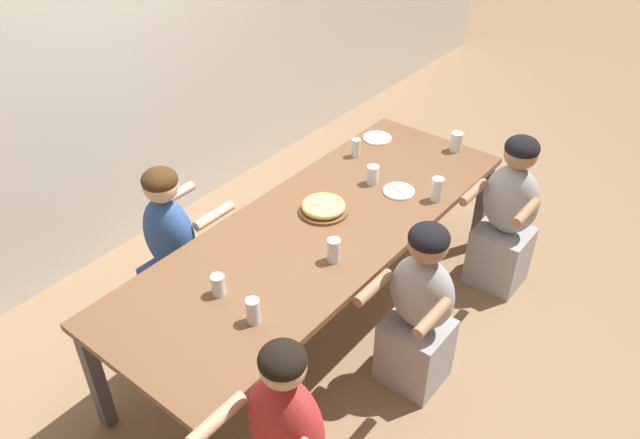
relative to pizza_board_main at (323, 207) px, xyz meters
The scene contains 16 objects.
ground_plane 0.79m from the pizza_board_main, 149.24° to the right, with size 18.00×18.00×0.00m, color #896B4C.
restaurant_back_panel 1.80m from the pizza_board_main, 94.58° to the left, with size 10.00×0.06×3.20m, color silver.
dining_table 0.18m from the pizza_board_main, 149.24° to the right, with size 2.73×0.96×0.74m.
pizza_board_main is the anchor object (origin of this frame).
empty_plate_a 0.98m from the pizza_board_main, 15.31° to the left, with size 0.20×0.20×0.02m.
empty_plate_b 0.51m from the pizza_board_main, 26.98° to the right, with size 0.20×0.20×0.02m.
drinking_glass_a 0.70m from the pizza_board_main, 19.92° to the left, with size 0.06×0.06×0.12m.
drinking_glass_b 0.96m from the pizza_board_main, 161.80° to the right, with size 0.07×0.07×0.13m.
drinking_glass_c 0.45m from the pizza_board_main, 134.84° to the right, with size 0.07×0.07×0.14m.
drinking_glass_d 0.44m from the pizza_board_main, ahead, with size 0.08×0.08×0.12m.
drinking_glass_e 0.88m from the pizza_board_main, behind, with size 0.07×0.07×0.11m.
drinking_glass_f 1.17m from the pizza_board_main, 12.60° to the right, with size 0.08×0.08×0.13m.
drinking_glass_g 0.70m from the pizza_board_main, 40.77° to the right, with size 0.07×0.07×0.15m.
diner_near_center 0.83m from the pizza_board_main, 101.24° to the right, with size 0.51×0.40×1.08m.
diner_near_right 1.23m from the pizza_board_main, 39.91° to the right, with size 0.51×0.40×1.11m.
diner_far_midleft 0.94m from the pizza_board_main, 136.38° to the left, with size 0.51×0.40×1.11m.
Camera 1 is at (-2.24, -1.78, 2.86)m, focal length 35.00 mm.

